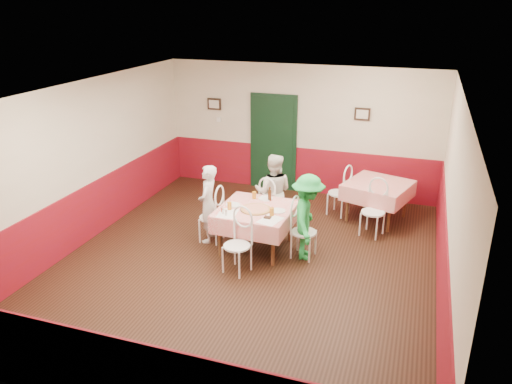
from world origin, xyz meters
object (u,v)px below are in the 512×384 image
(chair_left, at_px, (211,217))
(diner_right, at_px, (307,217))
(chair_second_a, at_px, (339,193))
(main_table, at_px, (256,229))
(wallet, at_px, (268,217))
(diner_far, at_px, (273,192))
(chair_near, at_px, (237,246))
(chair_far, at_px, (272,207))
(glass_a, at_px, (230,206))
(chair_right, at_px, (304,232))
(glass_c, at_px, (254,195))
(diner_left, at_px, (208,204))
(chair_second_b, at_px, (373,212))
(pizza, at_px, (256,209))
(second_table, at_px, (377,201))
(glass_b, at_px, (272,212))
(beer_bottle, at_px, (270,194))

(chair_left, bearing_deg, diner_right, 89.12)
(chair_second_a, bearing_deg, main_table, -12.34)
(wallet, bearing_deg, diner_far, 104.75)
(chair_near, xyz_separation_m, wallet, (0.34, 0.51, 0.32))
(chair_far, relative_size, glass_a, 6.82)
(chair_right, height_order, chair_second_a, same)
(chair_left, bearing_deg, wallet, 73.71)
(chair_second_a, distance_m, glass_c, 2.02)
(chair_second_a, bearing_deg, diner_left, -29.25)
(glass_a, height_order, wallet, glass_a)
(chair_right, bearing_deg, diner_right, -86.04)
(chair_near, bearing_deg, diner_far, 103.62)
(chair_left, distance_m, chair_right, 1.70)
(chair_near, bearing_deg, chair_second_b, 62.95)
(chair_second_b, distance_m, pizza, 2.23)
(chair_left, distance_m, chair_second_a, 2.71)
(diner_right, bearing_deg, chair_near, 120.75)
(second_table, xyz_separation_m, diner_far, (-1.81, -1.02, 0.35))
(glass_b, relative_size, wallet, 1.23)
(pizza, relative_size, beer_bottle, 2.18)
(beer_bottle, relative_size, wallet, 2.09)
(diner_left, bearing_deg, chair_near, 37.46)
(glass_b, bearing_deg, wallet, -106.78)
(chair_right, xyz_separation_m, glass_b, (-0.50, -0.19, 0.38))
(pizza, bearing_deg, chair_left, 172.88)
(glass_a, distance_m, glass_c, 0.64)
(pizza, distance_m, wallet, 0.39)
(second_table, bearing_deg, main_table, -133.77)
(second_table, xyz_separation_m, chair_left, (-2.69, -1.89, 0.08))
(second_table, distance_m, chair_far, 2.11)
(diner_right, bearing_deg, wallet, 106.58)
(chair_second_a, relative_size, chair_second_b, 1.00)
(chair_near, height_order, diner_far, diner_far)
(main_table, bearing_deg, glass_b, -32.40)
(main_table, xyz_separation_m, diner_left, (-0.90, 0.03, 0.33))
(chair_near, distance_m, beer_bottle, 1.32)
(glass_c, bearing_deg, chair_near, -83.93)
(chair_far, bearing_deg, diner_right, 151.19)
(diner_left, bearing_deg, beer_bottle, 102.50)
(main_table, relative_size, glass_c, 9.25)
(main_table, height_order, glass_b, glass_b)
(chair_right, height_order, beer_bottle, beer_bottle)
(glass_c, xyz_separation_m, beer_bottle, (0.28, 0.01, 0.05))
(chair_far, relative_size, pizza, 1.80)
(beer_bottle, bearing_deg, chair_left, -159.45)
(wallet, bearing_deg, diner_left, 165.20)
(chair_second_b, height_order, diner_right, diner_right)
(glass_b, relative_size, diner_far, 0.09)
(second_table, bearing_deg, beer_bottle, -138.43)
(main_table, bearing_deg, pizza, -73.35)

